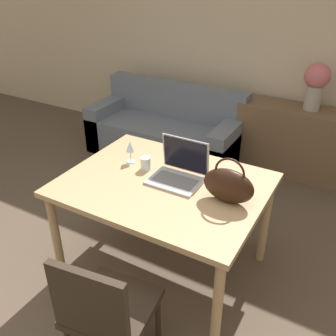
% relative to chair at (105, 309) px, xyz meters
% --- Properties ---
extents(wall_back, '(10.00, 0.06, 2.70)m').
position_rel_chair_xyz_m(wall_back, '(-0.24, 3.12, 0.87)').
color(wall_back, beige).
rests_on(wall_back, ground_plane).
extents(dining_table, '(1.34, 1.04, 0.77)m').
position_rel_chair_xyz_m(dining_table, '(-0.13, 0.85, 0.21)').
color(dining_table, tan).
rests_on(dining_table, ground_plane).
extents(chair, '(0.49, 0.49, 0.86)m').
position_rel_chair_xyz_m(chair, '(0.00, 0.00, 0.00)').
color(chair, '#2D2319').
rests_on(chair, ground_plane).
extents(couch, '(1.77, 0.77, 0.82)m').
position_rel_chair_xyz_m(couch, '(-1.07, 2.52, -0.19)').
color(couch, slate).
rests_on(couch, ground_plane).
extents(sideboard, '(1.38, 0.40, 0.75)m').
position_rel_chair_xyz_m(sideboard, '(0.42, 2.83, -0.11)').
color(sideboard, brown).
rests_on(sideboard, ground_plane).
extents(laptop, '(0.35, 0.29, 0.27)m').
position_rel_chair_xyz_m(laptop, '(-0.07, 0.95, 0.36)').
color(laptop, '#ADADB2').
rests_on(laptop, dining_table).
extents(drinking_glass, '(0.07, 0.07, 0.09)m').
position_rel_chair_xyz_m(drinking_glass, '(-0.34, 0.94, 0.34)').
color(drinking_glass, silver).
rests_on(drinking_glass, dining_table).
extents(wine_glass, '(0.07, 0.07, 0.17)m').
position_rel_chair_xyz_m(wine_glass, '(-0.49, 0.98, 0.41)').
color(wine_glass, silver).
rests_on(wine_glass, dining_table).
extents(handbag, '(0.32, 0.13, 0.30)m').
position_rel_chair_xyz_m(handbag, '(0.32, 0.85, 0.41)').
color(handbag, black).
rests_on(handbag, dining_table).
extents(flower_vase, '(0.25, 0.25, 0.47)m').
position_rel_chair_xyz_m(flower_vase, '(0.44, 2.83, 0.55)').
color(flower_vase, '#9E998E').
rests_on(flower_vase, sideboard).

